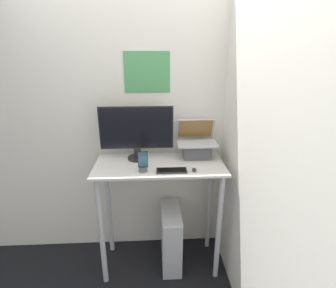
{
  "coord_description": "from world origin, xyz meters",
  "views": [
    {
      "loc": [
        -0.04,
        -1.79,
        1.95
      ],
      "look_at": [
        0.07,
        0.25,
        1.22
      ],
      "focal_mm": 28.0,
      "sensor_mm": 36.0,
      "label": 1
    }
  ],
  "objects_px": {
    "monitor": "(137,132)",
    "computer_tower": "(171,237)",
    "keyboard": "(172,170)",
    "laptop": "(197,147)",
    "mouse": "(194,170)",
    "cell_phone": "(143,165)"
  },
  "relations": [
    {
      "from": "mouse",
      "to": "computer_tower",
      "type": "height_order",
      "value": "mouse"
    },
    {
      "from": "mouse",
      "to": "computer_tower",
      "type": "bearing_deg",
      "value": 139.33
    },
    {
      "from": "keyboard",
      "to": "mouse",
      "type": "relative_size",
      "value": 4.32
    },
    {
      "from": "monitor",
      "to": "computer_tower",
      "type": "bearing_deg",
      "value": -24.93
    },
    {
      "from": "monitor",
      "to": "cell_phone",
      "type": "bearing_deg",
      "value": -77.37
    },
    {
      "from": "computer_tower",
      "to": "keyboard",
      "type": "bearing_deg",
      "value": -93.31
    },
    {
      "from": "laptop",
      "to": "monitor",
      "type": "height_order",
      "value": "monitor"
    },
    {
      "from": "monitor",
      "to": "computer_tower",
      "type": "xyz_separation_m",
      "value": [
        0.29,
        -0.14,
        -1.0
      ]
    },
    {
      "from": "laptop",
      "to": "monitor",
      "type": "bearing_deg",
      "value": -178.74
    },
    {
      "from": "monitor",
      "to": "computer_tower",
      "type": "height_order",
      "value": "monitor"
    },
    {
      "from": "mouse",
      "to": "keyboard",
      "type": "bearing_deg",
      "value": 177.31
    },
    {
      "from": "laptop",
      "to": "mouse",
      "type": "distance_m",
      "value": 0.31
    },
    {
      "from": "laptop",
      "to": "cell_phone",
      "type": "xyz_separation_m",
      "value": [
        -0.47,
        -0.27,
        -0.04
      ]
    },
    {
      "from": "mouse",
      "to": "cell_phone",
      "type": "xyz_separation_m",
      "value": [
        -0.41,
        0.03,
        0.04
      ]
    },
    {
      "from": "monitor",
      "to": "keyboard",
      "type": "xyz_separation_m",
      "value": [
        0.29,
        -0.27,
        -0.24
      ]
    },
    {
      "from": "monitor",
      "to": "mouse",
      "type": "distance_m",
      "value": 0.59
    },
    {
      "from": "monitor",
      "to": "keyboard",
      "type": "bearing_deg",
      "value": -43.94
    },
    {
      "from": "laptop",
      "to": "mouse",
      "type": "bearing_deg",
      "value": -102.34
    },
    {
      "from": "laptop",
      "to": "keyboard",
      "type": "bearing_deg",
      "value": -130.37
    },
    {
      "from": "computer_tower",
      "to": "laptop",
      "type": "bearing_deg",
      "value": 32.12
    },
    {
      "from": "cell_phone",
      "to": "computer_tower",
      "type": "height_order",
      "value": "cell_phone"
    },
    {
      "from": "monitor",
      "to": "mouse",
      "type": "relative_size",
      "value": 11.29
    }
  ]
}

